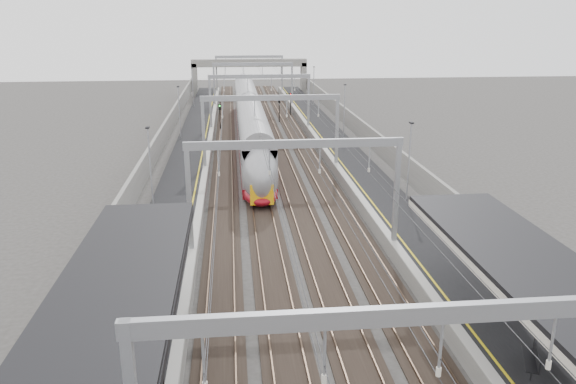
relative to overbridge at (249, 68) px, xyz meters
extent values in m
cube|color=black|center=(-8.00, -55.00, -4.81)|extent=(4.00, 120.00, 1.00)
cube|color=black|center=(8.00, -55.00, -4.81)|extent=(4.00, 120.00, 1.00)
cube|color=black|center=(-4.50, -55.00, -5.27)|extent=(2.40, 140.00, 0.08)
cube|color=brown|center=(-5.22, -55.00, -5.18)|extent=(0.07, 140.00, 0.14)
cube|color=brown|center=(-3.78, -55.00, -5.18)|extent=(0.07, 140.00, 0.14)
cube|color=black|center=(-1.50, -55.00, -5.27)|extent=(2.40, 140.00, 0.08)
cube|color=brown|center=(-2.22, -55.00, -5.18)|extent=(0.07, 140.00, 0.14)
cube|color=brown|center=(-0.78, -55.00, -5.18)|extent=(0.07, 140.00, 0.14)
cube|color=black|center=(1.50, -55.00, -5.27)|extent=(2.40, 140.00, 0.08)
cube|color=brown|center=(0.78, -55.00, -5.18)|extent=(0.07, 140.00, 0.14)
cube|color=brown|center=(2.22, -55.00, -5.18)|extent=(0.07, 140.00, 0.14)
cube|color=black|center=(4.50, -55.00, -5.27)|extent=(2.40, 140.00, 0.08)
cube|color=brown|center=(3.78, -55.00, -5.18)|extent=(0.07, 140.00, 0.14)
cube|color=brown|center=(5.22, -55.00, -5.18)|extent=(0.07, 140.00, 0.14)
cube|color=gray|center=(0.00, -98.00, 2.04)|extent=(13.00, 0.25, 0.50)
cube|color=gray|center=(-6.30, -78.00, -1.01)|extent=(0.28, 0.28, 6.60)
cube|color=gray|center=(6.30, -78.00, -1.01)|extent=(0.28, 0.28, 6.60)
cube|color=gray|center=(0.00, -78.00, 2.04)|extent=(13.00, 0.25, 0.50)
cube|color=gray|center=(-6.30, -58.00, -1.01)|extent=(0.28, 0.28, 6.60)
cube|color=gray|center=(6.30, -58.00, -1.01)|extent=(0.28, 0.28, 6.60)
cube|color=gray|center=(0.00, -58.00, 2.04)|extent=(13.00, 0.25, 0.50)
cube|color=gray|center=(-6.30, -38.00, -1.01)|extent=(0.28, 0.28, 6.60)
cube|color=gray|center=(6.30, -38.00, -1.01)|extent=(0.28, 0.28, 6.60)
cube|color=gray|center=(0.00, -38.00, 2.04)|extent=(13.00, 0.25, 0.50)
cube|color=gray|center=(-6.30, -18.00, -1.01)|extent=(0.28, 0.28, 6.60)
cube|color=gray|center=(6.30, -18.00, -1.01)|extent=(0.28, 0.28, 6.60)
cube|color=gray|center=(0.00, -18.00, 2.04)|extent=(13.00, 0.25, 0.50)
cube|color=gray|center=(-6.30, 0.00, -1.01)|extent=(0.28, 0.28, 6.60)
cube|color=gray|center=(6.30, 0.00, -1.01)|extent=(0.28, 0.28, 6.60)
cube|color=gray|center=(0.00, 0.00, 2.04)|extent=(13.00, 0.25, 0.50)
cylinder|color=#262628|center=(-4.50, -50.00, 0.19)|extent=(0.03, 140.00, 0.03)
cylinder|color=#262628|center=(-1.50, -50.00, 0.19)|extent=(0.03, 140.00, 0.03)
cylinder|color=#262628|center=(1.50, -50.00, 0.19)|extent=(0.03, 140.00, 0.03)
cylinder|color=#262628|center=(4.50, -50.00, 0.19)|extent=(0.03, 140.00, 0.03)
cylinder|color=black|center=(-9.70, -86.00, -2.31)|extent=(0.20, 0.20, 4.00)
cube|color=black|center=(-6.60, -96.00, -0.76)|extent=(1.60, 0.15, 0.55)
cube|color=#FF6A05|center=(-6.60, -96.08, -0.76)|extent=(1.50, 0.02, 0.42)
cylinder|color=black|center=(9.70, -86.00, -2.31)|extent=(0.20, 0.20, 4.00)
cube|color=slate|center=(0.00, 0.00, 0.89)|extent=(22.00, 2.20, 1.40)
cube|color=slate|center=(-10.50, 0.00, -2.21)|extent=(1.00, 2.20, 6.20)
cube|color=slate|center=(10.50, 0.00, -2.21)|extent=(1.00, 2.20, 6.20)
cube|color=slate|center=(-11.20, -55.00, -3.71)|extent=(0.30, 120.00, 3.20)
cube|color=slate|center=(11.20, -55.00, -3.71)|extent=(0.30, 120.00, 3.20)
cube|color=maroon|center=(-1.50, -53.97, -4.68)|extent=(2.91, 24.77, 0.86)
cube|color=gray|center=(-1.50, -53.97, -2.63)|extent=(2.91, 24.77, 3.23)
cube|color=black|center=(-1.50, -62.64, -5.02)|extent=(2.15, 2.58, 0.54)
cube|color=maroon|center=(-1.50, -28.77, -4.68)|extent=(2.91, 24.77, 0.86)
cube|color=gray|center=(-1.50, -28.77, -2.63)|extent=(2.91, 24.77, 3.23)
cube|color=black|center=(-1.50, -37.44, -5.02)|extent=(2.15, 2.58, 0.54)
ellipsoid|color=gray|center=(-1.50, -66.57, -2.96)|extent=(2.91, 5.60, 4.52)
cube|color=#F8AE0D|center=(-1.50, -68.89, -3.93)|extent=(1.83, 0.12, 1.62)
cube|color=black|center=(-1.50, -68.40, -2.31)|extent=(1.72, 0.61, 1.01)
cube|color=black|center=(7.85, -91.84, -3.84)|extent=(1.16, 1.91, 0.06)
cube|color=black|center=(8.06, -91.93, -3.60)|extent=(0.79, 1.75, 0.52)
cylinder|color=black|center=(7.56, -92.51, -4.09)|extent=(0.06, 0.06, 0.44)
cylinder|color=black|center=(8.13, -91.17, -4.09)|extent=(0.06, 0.06, 0.44)
cylinder|color=black|center=(-5.20, -34.90, -3.81)|extent=(0.12, 0.12, 3.00)
cube|color=black|center=(-5.20, -34.90, -2.21)|extent=(0.32, 0.22, 0.75)
sphere|color=#0CE526|center=(-5.20, -35.03, -2.06)|extent=(0.16, 0.16, 0.16)
cylinder|color=black|center=(3.20, -29.61, -3.81)|extent=(0.12, 0.12, 3.00)
cube|color=black|center=(3.20, -29.61, -2.21)|extent=(0.32, 0.22, 0.75)
sphere|color=red|center=(3.20, -29.74, -2.06)|extent=(0.16, 0.16, 0.16)
cylinder|color=black|center=(5.40, -24.33, -3.81)|extent=(0.12, 0.12, 3.00)
cube|color=black|center=(5.40, -24.33, -2.21)|extent=(0.32, 0.22, 0.75)
sphere|color=red|center=(5.40, -24.46, -2.06)|extent=(0.16, 0.16, 0.16)
camera|label=1|loc=(-3.63, -110.03, 9.09)|focal=35.00mm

